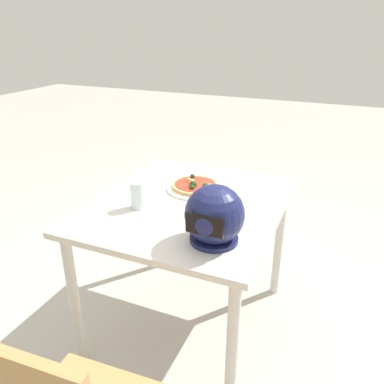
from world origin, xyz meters
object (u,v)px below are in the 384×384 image
(dining_table, at_px, (189,219))
(motorcycle_helmet, at_px, (214,216))
(pizza, at_px, (195,185))
(drinking_glass, at_px, (138,195))

(dining_table, height_order, motorcycle_helmet, motorcycle_helmet)
(dining_table, bearing_deg, pizza, -79.23)
(dining_table, relative_size, pizza, 4.22)
(dining_table, height_order, drinking_glass, drinking_glass)
(motorcycle_helmet, relative_size, drinking_glass, 1.83)
(pizza, xyz_separation_m, drinking_glass, (0.17, 0.31, 0.04))
(dining_table, relative_size, drinking_glass, 7.82)
(pizza, height_order, drinking_glass, drinking_glass)
(motorcycle_helmet, xyz_separation_m, drinking_glass, (0.44, -0.15, -0.05))
(dining_table, distance_m, motorcycle_helmet, 0.44)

